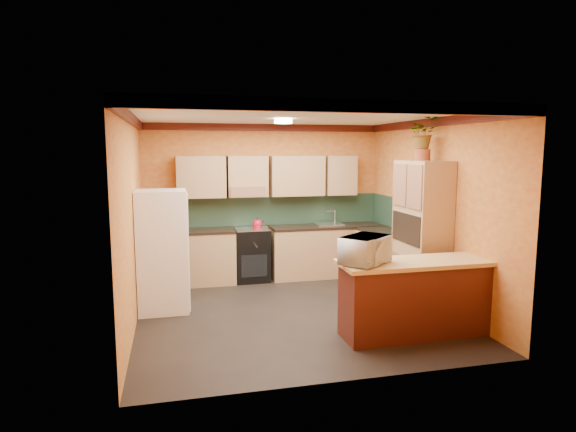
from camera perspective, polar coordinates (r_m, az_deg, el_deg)
The scene contains 15 objects.
room_shell at distance 6.77m, azimuth 0.22°, elevation 6.49°, with size 4.24×4.24×2.72m.
base_cabinets_back at distance 8.50m, azimuth -0.18°, elevation -4.46°, with size 3.65×0.60×0.88m, color #A77F58.
countertop_back at distance 8.42m, azimuth -0.18°, elevation -1.40°, with size 3.65×0.62×0.04m, color black.
stove at distance 8.38m, azimuth -4.35°, elevation -4.56°, with size 0.58×0.58×0.91m, color black.
kettle at distance 8.25m, azimuth -3.65°, elevation -0.90°, with size 0.17×0.17×0.18m, color #B00B23, non-canonical shape.
sink at distance 8.62m, azimuth 4.84°, elevation -0.98°, with size 0.48×0.40×0.03m, color silver.
base_cabinets_right at distance 8.26m, azimuth 11.08°, elevation -4.98°, with size 0.60×0.80×0.88m, color #A77F58.
countertop_right at distance 8.17m, azimuth 11.16°, elevation -1.83°, with size 0.62×0.80×0.04m, color black.
fridge at distance 6.95m, azimuth -14.64°, elevation -4.02°, with size 0.68×0.66×1.70m, color white.
pantry at distance 7.13m, azimuth 15.51°, elevation -2.12°, with size 0.48×0.90×2.10m, color #A77F58.
fern_pot at distance 7.07m, azimuth 15.64°, elevation 7.00°, with size 0.22×0.22×0.16m, color brown.
fern at distance 7.08m, azimuth 15.74°, elevation 9.50°, with size 0.41×0.36×0.46m, color #A77F58.
breakfast_bar at distance 6.12m, azimuth 14.89°, elevation -9.59°, with size 1.80×0.55×0.88m, color #501B12.
bar_top at distance 6.00m, azimuth 15.04°, elevation -5.34°, with size 1.90×0.65×0.05m, color #DEB76C.
microwave at distance 5.67m, azimuth 9.14°, elevation -3.97°, with size 0.59×0.40×0.33m, color white.
Camera 1 is at (-1.58, -6.29, 2.23)m, focal length 30.00 mm.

